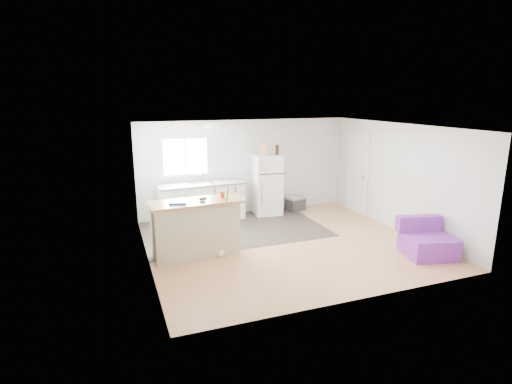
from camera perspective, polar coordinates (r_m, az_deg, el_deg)
room at (r=7.99m, az=4.44°, el=0.68°), size 5.51×5.01×2.41m
vinyl_zone at (r=9.19m, az=-3.13°, el=-5.34°), size 4.05×2.50×0.00m
window at (r=9.80m, az=-10.06°, el=5.00°), size 1.18×0.06×0.98m
interior_door at (r=10.69m, az=14.23°, el=2.58°), size 0.11×0.92×2.10m
ceiling_fixture at (r=8.54m, az=-6.32°, el=9.35°), size 0.30×0.30×0.07m
kitchen_cabinets at (r=9.78m, az=-7.72°, el=-1.37°), size 2.11×0.73×1.22m
peninsula at (r=7.65m, az=-8.58°, el=-5.12°), size 1.78×0.75×1.07m
refrigerator at (r=10.20m, az=1.61°, el=1.05°), size 0.74×0.71×1.53m
cooler at (r=10.68m, az=5.66°, el=-1.61°), size 0.58×0.48×0.38m
purple_seat at (r=8.34m, az=23.19°, el=-6.59°), size 1.03×1.01×0.71m
cleaner_jug at (r=7.82m, az=-5.67°, el=-7.79°), size 0.16×0.14×0.31m
mop at (r=7.65m, az=-4.93°, el=-7.49°), size 0.25×0.39×1.38m
red_cup at (r=7.66m, az=-4.81°, el=-0.38°), size 0.10×0.10×0.12m
blue_tray at (r=7.37m, az=-11.10°, el=-1.49°), size 0.34×0.28×0.04m
tool_a at (r=7.60m, az=-7.60°, el=-0.91°), size 0.15×0.07×0.03m
tool_b at (r=7.37m, az=-7.67°, el=-1.39°), size 0.11×0.06×0.03m
cardboard_box at (r=9.94m, az=1.08°, el=6.10°), size 0.22×0.17×0.30m
bottle_left at (r=10.07m, az=2.99°, el=6.04°), size 0.07×0.07×0.25m
bottle_right at (r=10.10m, az=3.07°, el=6.06°), size 0.09×0.09×0.25m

